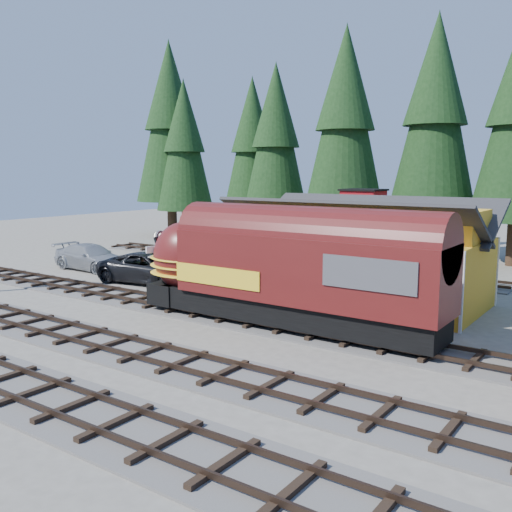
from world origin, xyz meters
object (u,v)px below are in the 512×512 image
Objects in this scene: locomotive at (275,273)px; caboose at (349,234)px; pickup_truck_a at (151,268)px; pickup_truck_b at (91,257)px; depot at (359,244)px.

locomotive is 14.41m from caboose.
locomotive is at bearing -76.37° from caboose.
pickup_truck_a is 1.10× the size of pickup_truck_b.
pickup_truck_b is (-17.91, 4.68, -1.47)m from locomotive.
pickup_truck_b is (-18.68, -1.82, -2.11)m from depot.
pickup_truck_b is at bearing 73.53° from pickup_truck_a.
caboose reaches higher than pickup_truck_b.
pickup_truck_a is at bearing -96.92° from pickup_truck_b.
caboose is at bearing -56.44° from pickup_truck_b.
depot is at bearing -60.95° from caboose.
locomotive is at bearing -103.79° from pickup_truck_b.
depot reaches higher than pickup_truck_a.
caboose is 13.01m from pickup_truck_a.
caboose is at bearing 119.05° from depot.
caboose is 1.49× the size of pickup_truck_a.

